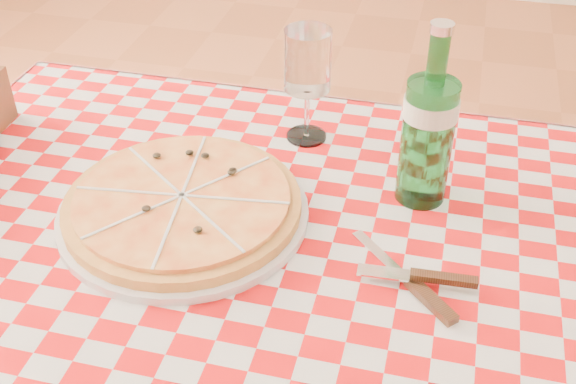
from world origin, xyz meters
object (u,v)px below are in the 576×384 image
(water_bottle, at_px, (430,117))
(wine_glass, at_px, (307,86))
(dining_table, at_px, (291,302))
(pizza_plate, at_px, (183,203))

(water_bottle, relative_size, wine_glass, 1.44)
(dining_table, xyz_separation_m, wine_glass, (-0.05, 0.30, 0.20))
(dining_table, relative_size, pizza_plate, 3.20)
(pizza_plate, distance_m, wine_glass, 0.30)
(water_bottle, bearing_deg, dining_table, -132.33)
(dining_table, height_order, wine_glass, wine_glass)
(wine_glass, bearing_deg, dining_table, -81.12)
(dining_table, bearing_deg, wine_glass, 98.88)
(dining_table, xyz_separation_m, pizza_plate, (-0.18, 0.04, 0.12))
(pizza_plate, bearing_deg, dining_table, -13.13)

